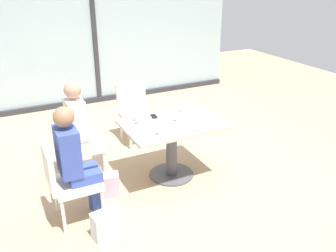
% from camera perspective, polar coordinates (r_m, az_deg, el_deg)
% --- Properties ---
extents(ground_plane, '(12.00, 12.00, 0.00)m').
position_cam_1_polar(ground_plane, '(4.67, 0.55, -7.78)').
color(ground_plane, tan).
extents(window_wall_backdrop, '(5.71, 0.10, 2.70)m').
position_cam_1_polar(window_wall_backdrop, '(7.09, -11.57, 13.21)').
color(window_wall_backdrop, '#A0B7BC').
rests_on(window_wall_backdrop, ground_plane).
extents(dining_table_main, '(1.17, 0.83, 0.73)m').
position_cam_1_polar(dining_table_main, '(4.41, 0.58, -1.90)').
color(dining_table_main, '#BCB29E').
rests_on(dining_table_main, ground_plane).
extents(chair_side_end, '(0.50, 0.46, 0.87)m').
position_cam_1_polar(chair_side_end, '(3.79, -15.86, -8.07)').
color(chair_side_end, silver).
rests_on(chair_side_end, ground_plane).
extents(chair_far_left, '(0.50, 0.46, 0.87)m').
position_cam_1_polar(chair_far_left, '(4.52, -14.67, -2.54)').
color(chair_far_left, silver).
rests_on(chair_far_left, ground_plane).
extents(chair_near_window, '(0.46, 0.51, 0.87)m').
position_cam_1_polar(chair_near_window, '(5.45, -5.24, 2.70)').
color(chair_near_window, silver).
rests_on(chair_near_window, ground_plane).
extents(person_side_end, '(0.39, 0.34, 1.26)m').
position_cam_1_polar(person_side_end, '(3.71, -14.55, -5.05)').
color(person_side_end, '#384C9E').
rests_on(person_side_end, ground_plane).
extents(person_far_left, '(0.39, 0.34, 1.26)m').
position_cam_1_polar(person_far_left, '(4.46, -13.58, 0.07)').
color(person_far_left, silver).
rests_on(person_far_left, ground_plane).
extents(wine_glass_0, '(0.07, 0.07, 0.18)m').
position_cam_1_polar(wine_glass_0, '(4.46, 2.60, 3.00)').
color(wine_glass_0, silver).
rests_on(wine_glass_0, dining_table_main).
extents(wine_glass_1, '(0.07, 0.07, 0.18)m').
position_cam_1_polar(wine_glass_1, '(4.26, -4.77, 1.94)').
color(wine_glass_1, silver).
rests_on(wine_glass_1, dining_table_main).
extents(wine_glass_2, '(0.07, 0.07, 0.18)m').
position_cam_1_polar(wine_glass_2, '(4.35, -5.09, 2.39)').
color(wine_glass_2, silver).
rests_on(wine_glass_2, dining_table_main).
extents(wine_glass_3, '(0.07, 0.07, 0.18)m').
position_cam_1_polar(wine_glass_3, '(3.96, -1.30, 0.31)').
color(wine_glass_3, silver).
rests_on(wine_glass_3, dining_table_main).
extents(wine_glass_4, '(0.07, 0.07, 0.18)m').
position_cam_1_polar(wine_glass_4, '(4.64, 2.25, 3.83)').
color(wine_glass_4, silver).
rests_on(wine_glass_4, dining_table_main).
extents(wine_glass_5, '(0.07, 0.07, 0.18)m').
position_cam_1_polar(wine_glass_5, '(4.32, 1.37, 2.30)').
color(wine_glass_5, silver).
rests_on(wine_glass_5, dining_table_main).
extents(coffee_cup, '(0.08, 0.08, 0.09)m').
position_cam_1_polar(coffee_cup, '(4.35, 4.79, 1.16)').
color(coffee_cup, white).
rests_on(coffee_cup, dining_table_main).
extents(cell_phone_on_table, '(0.10, 0.15, 0.01)m').
position_cam_1_polar(cell_phone_on_table, '(4.52, -2.26, 1.56)').
color(cell_phone_on_table, black).
rests_on(cell_phone_on_table, dining_table_main).
extents(handbag_0, '(0.32, 0.21, 0.28)m').
position_cam_1_polar(handbag_0, '(3.69, -9.58, -15.07)').
color(handbag_0, silver).
rests_on(handbag_0, ground_plane).
extents(handbag_1, '(0.33, 0.23, 0.28)m').
position_cam_1_polar(handbag_1, '(4.26, -9.82, -9.28)').
color(handbag_1, beige).
rests_on(handbag_1, ground_plane).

